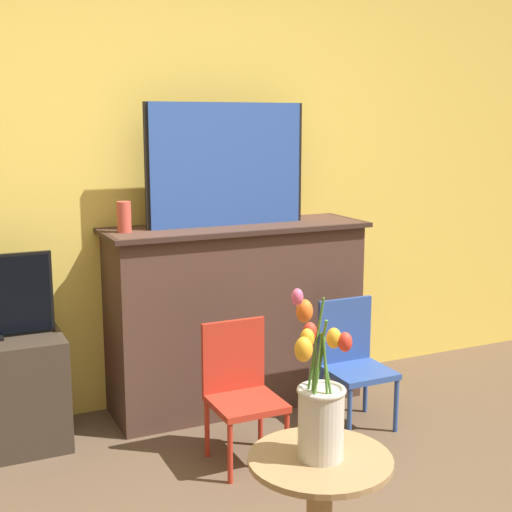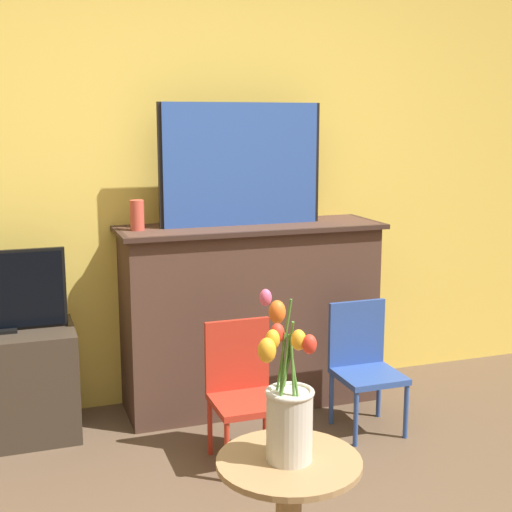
{
  "view_description": "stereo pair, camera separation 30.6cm",
  "coord_description": "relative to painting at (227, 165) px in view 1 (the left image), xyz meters",
  "views": [
    {
      "loc": [
        -1.1,
        -1.58,
        1.56
      ],
      "look_at": [
        0.17,
        1.15,
        0.98
      ],
      "focal_mm": 50.0,
      "sensor_mm": 36.0,
      "label": 1
    },
    {
      "loc": [
        -0.82,
        -1.69,
        1.56
      ],
      "look_at": [
        0.17,
        1.15,
        0.98
      ],
      "focal_mm": 50.0,
      "sensor_mm": 36.0,
      "label": 2
    }
  ],
  "objects": [
    {
      "name": "mantel_candle",
      "position": [
        -0.56,
        -0.01,
        -0.24
      ],
      "size": [
        0.07,
        0.07,
        0.15
      ],
      "color": "#CC4C3D",
      "rests_on": "fireplace_mantel"
    },
    {
      "name": "side_table",
      "position": [
        -0.4,
        -1.69,
        -0.98
      ],
      "size": [
        0.45,
        0.45,
        0.53
      ],
      "color": "#99754C",
      "rests_on": "ground"
    },
    {
      "name": "fireplace_mantel",
      "position": [
        0.04,
        -0.01,
        -0.81
      ],
      "size": [
        1.43,
        0.47,
        1.01
      ],
      "color": "#4C3328",
      "rests_on": "ground"
    },
    {
      "name": "wall_back",
      "position": [
        -0.35,
        0.24,
        0.02
      ],
      "size": [
        8.0,
        0.06,
        2.7
      ],
      "color": "#EAC651",
      "rests_on": "ground"
    },
    {
      "name": "chair_red",
      "position": [
        -0.2,
        -0.63,
        -0.97
      ],
      "size": [
        0.31,
        0.31,
        0.65
      ],
      "color": "#B22D1E",
      "rests_on": "ground"
    },
    {
      "name": "painting",
      "position": [
        0.0,
        0.0,
        0.0
      ],
      "size": [
        0.89,
        0.03,
        0.64
      ],
      "color": "black",
      "rests_on": "fireplace_mantel"
    },
    {
      "name": "chair_blue",
      "position": [
        0.49,
        -0.5,
        -0.97
      ],
      "size": [
        0.31,
        0.31,
        0.65
      ],
      "color": "#2D4C99",
      "rests_on": "ground"
    },
    {
      "name": "vase_tulips",
      "position": [
        -0.4,
        -1.69,
        -0.63
      ],
      "size": [
        0.2,
        0.26,
        0.53
      ],
      "color": "beige",
      "rests_on": "side_table"
    }
  ]
}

